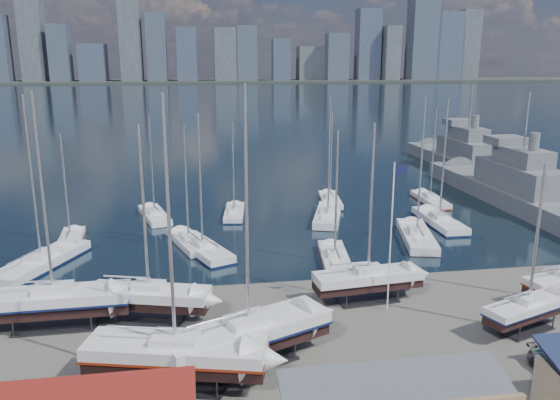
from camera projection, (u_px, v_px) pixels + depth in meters
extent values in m
plane|color=#605E59|center=(332.00, 328.00, 43.11)|extent=(1400.00, 1400.00, 0.00)
cube|color=#192C3A|center=(210.00, 97.00, 340.12)|extent=(1400.00, 600.00, 0.40)
cube|color=#2D332D|center=(202.00, 81.00, 588.88)|extent=(1400.00, 80.00, 2.20)
cube|color=#595E66|center=(33.00, 39.00, 552.47)|extent=(22.49, 24.47, 83.83)
cube|color=#3D4756|center=(60.00, 53.00, 553.02)|extent=(19.55, 21.83, 55.97)
cube|color=#475166|center=(93.00, 63.00, 565.97)|extent=(26.03, 30.49, 37.14)
cube|color=#595E66|center=(130.00, 37.00, 554.72)|extent=(21.60, 16.58, 87.63)
cube|color=#3D4756|center=(157.00, 47.00, 562.39)|extent=(19.42, 28.42, 67.60)
cube|color=#475166|center=(187.00, 54.00, 571.69)|extent=(20.24, 23.80, 54.09)
cube|color=#595E66|center=(226.00, 54.00, 574.73)|extent=(24.62, 19.72, 54.00)
cube|color=#3D4756|center=(247.00, 53.00, 576.08)|extent=(20.75, 17.93, 55.97)
cube|color=#475166|center=(281.00, 60.00, 581.54)|extent=(18.36, 16.25, 43.03)
cube|color=#595E66|center=(310.00, 63.00, 606.00)|extent=(28.49, 22.03, 35.69)
cube|color=#3D4756|center=(337.00, 57.00, 591.17)|extent=(23.34, 17.87, 49.11)
cube|color=#475166|center=(368.00, 45.00, 608.03)|extent=(25.35, 19.79, 75.95)
cube|color=#595E66|center=(390.00, 53.00, 607.55)|extent=(17.00, 27.45, 57.67)
cube|color=#3D4756|center=(423.00, 31.00, 607.16)|extent=(29.28, 24.05, 106.04)
cube|color=#475166|center=(445.00, 46.00, 624.91)|extent=(30.82, 28.37, 74.41)
cube|color=#595E66|center=(468.00, 45.00, 630.79)|extent=(21.74, 17.03, 77.48)
cube|color=#2D2D33|center=(57.00, 326.00, 43.42)|extent=(6.35, 2.99, 0.16)
cube|color=black|center=(55.00, 307.00, 43.03)|extent=(11.50, 2.92, 0.92)
cube|color=silver|center=(54.00, 297.00, 42.81)|extent=(11.51, 3.40, 0.92)
cube|color=#0D1945|center=(54.00, 302.00, 42.91)|extent=(11.62, 3.43, 0.18)
cube|color=silver|center=(53.00, 288.00, 42.63)|extent=(2.90, 1.97, 0.50)
cylinder|color=#B2B2B7|center=(43.00, 195.00, 40.81)|extent=(0.22, 0.22, 15.47)
cube|color=#2D2D33|center=(177.00, 383.00, 35.60)|extent=(6.93, 4.44, 0.16)
cube|color=black|center=(176.00, 361.00, 35.21)|extent=(11.96, 5.58, 0.93)
cube|color=silver|center=(176.00, 348.00, 34.99)|extent=(12.08, 6.06, 0.93)
cube|color=maroon|center=(176.00, 354.00, 35.09)|extent=(12.20, 6.12, 0.19)
cube|color=silver|center=(175.00, 338.00, 34.81)|extent=(3.31, 2.62, 0.50)
cylinder|color=#B2B2B7|center=(169.00, 224.00, 32.95)|extent=(0.22, 0.22, 15.71)
cube|color=#2D2D33|center=(151.00, 319.00, 44.55)|extent=(5.86, 3.88, 0.16)
cube|color=black|center=(150.00, 302.00, 44.18)|extent=(10.06, 4.98, 0.78)
cube|color=silver|center=(149.00, 293.00, 43.99)|extent=(10.17, 5.38, 0.78)
cube|color=silver|center=(148.00, 285.00, 43.83)|extent=(2.81, 2.27, 0.50)
cylinder|color=#B2B2B7|center=(144.00, 209.00, 42.28)|extent=(0.22, 0.22, 13.22)
cube|color=#2D2D33|center=(249.00, 362.00, 38.09)|extent=(7.20, 5.39, 0.16)
cube|color=black|center=(249.00, 342.00, 37.70)|extent=(12.04, 7.40, 0.95)
cube|color=silver|center=(248.00, 329.00, 37.47)|extent=(12.24, 7.86, 0.95)
cube|color=#0D1945|center=(249.00, 335.00, 37.57)|extent=(12.36, 7.94, 0.19)
cube|color=silver|center=(248.00, 319.00, 37.29)|extent=(3.53, 3.03, 0.50)
cylinder|color=#B2B2B7|center=(247.00, 210.00, 35.39)|extent=(0.22, 0.22, 16.07)
cube|color=#2D2D33|center=(367.00, 300.00, 48.18)|extent=(5.49, 2.95, 0.16)
cube|color=black|center=(368.00, 284.00, 47.81)|extent=(9.76, 3.27, 0.77)
cube|color=silver|center=(368.00, 276.00, 47.63)|extent=(9.80, 3.67, 0.77)
cube|color=silver|center=(368.00, 269.00, 47.47)|extent=(2.55, 1.85, 0.50)
cylinder|color=#B2B2B7|center=(371.00, 200.00, 45.96)|extent=(0.22, 0.22, 12.92)
cube|color=#2D2D33|center=(526.00, 330.00, 42.76)|extent=(4.82, 3.40, 0.16)
cube|color=black|center=(528.00, 313.00, 42.41)|extent=(8.16, 4.53, 0.64)
cube|color=silver|center=(529.00, 305.00, 42.25)|extent=(8.28, 4.85, 0.64)
cube|color=#0D1945|center=(528.00, 309.00, 42.33)|extent=(8.36, 4.90, 0.13)
cube|color=silver|center=(529.00, 298.00, 42.12)|extent=(2.34, 1.95, 0.50)
cylinder|color=#B2B2B7|center=(537.00, 235.00, 40.86)|extent=(0.22, 0.22, 10.79)
cube|color=black|center=(42.00, 270.00, 56.08)|extent=(7.61, 12.25, 0.97)
cube|color=silver|center=(41.00, 262.00, 55.85)|extent=(8.08, 12.45, 0.97)
cube|color=#0D1945|center=(42.00, 266.00, 55.96)|extent=(8.16, 12.58, 0.19)
cube|color=silver|center=(41.00, 255.00, 55.67)|extent=(3.10, 3.60, 0.50)
cylinder|color=#B2B2B7|center=(32.00, 179.00, 53.73)|extent=(0.22, 0.22, 16.38)
cube|color=black|center=(71.00, 246.00, 63.22)|extent=(2.88, 9.06, 0.71)
cube|color=silver|center=(71.00, 240.00, 63.04)|extent=(3.25, 9.09, 0.71)
cube|color=maroon|center=(71.00, 243.00, 63.12)|extent=(3.28, 9.18, 0.14)
cube|color=silver|center=(70.00, 235.00, 62.89)|extent=(1.68, 2.35, 0.50)
cylinder|color=#B2B2B7|center=(65.00, 187.00, 61.49)|extent=(0.22, 0.22, 12.02)
cube|color=black|center=(155.00, 221.00, 73.56)|extent=(4.74, 9.88, 0.77)
cube|color=silver|center=(155.00, 215.00, 73.38)|extent=(5.13, 9.98, 0.77)
cube|color=silver|center=(154.00, 210.00, 73.22)|extent=(2.19, 2.74, 0.50)
cylinder|color=#B2B2B7|center=(152.00, 165.00, 71.70)|extent=(0.22, 0.22, 12.98)
cube|color=black|center=(203.00, 255.00, 60.36)|extent=(6.46, 10.74, 0.85)
cube|color=silver|center=(203.00, 248.00, 60.15)|extent=(6.87, 10.91, 0.85)
cube|color=#0D1945|center=(203.00, 251.00, 60.25)|extent=(6.94, 11.02, 0.17)
cube|color=silver|center=(202.00, 242.00, 59.99)|extent=(2.67, 3.13, 0.50)
cylinder|color=#B2B2B7|center=(200.00, 181.00, 58.30)|extent=(0.22, 0.22, 14.30)
cube|color=black|center=(189.00, 247.00, 62.82)|extent=(5.14, 9.75, 0.76)
cube|color=silver|center=(189.00, 241.00, 62.64)|extent=(5.52, 9.87, 0.76)
cube|color=silver|center=(188.00, 236.00, 62.48)|extent=(2.26, 2.76, 0.50)
cylinder|color=#B2B2B7|center=(186.00, 183.00, 60.98)|extent=(0.22, 0.22, 12.85)
cube|color=black|center=(234.00, 217.00, 74.99)|extent=(3.21, 9.09, 0.71)
cube|color=silver|center=(234.00, 212.00, 74.81)|extent=(3.58, 9.14, 0.71)
cube|color=#0D1945|center=(234.00, 215.00, 74.89)|extent=(3.61, 9.23, 0.14)
cube|color=silver|center=(234.00, 208.00, 74.67)|extent=(1.76, 2.39, 0.50)
cylinder|color=#B2B2B7|center=(233.00, 167.00, 73.26)|extent=(0.22, 0.22, 12.01)
cube|color=black|center=(335.00, 265.00, 57.36)|extent=(3.57, 9.89, 0.77)
cube|color=silver|center=(335.00, 258.00, 57.17)|extent=(3.98, 9.95, 0.77)
cube|color=maroon|center=(335.00, 261.00, 57.26)|extent=(4.02, 10.05, 0.15)
cube|color=silver|center=(335.00, 252.00, 57.02)|extent=(1.93, 2.61, 0.50)
cylinder|color=#B2B2B7|center=(336.00, 194.00, 55.48)|extent=(0.22, 0.22, 13.06)
cube|color=black|center=(328.00, 222.00, 73.30)|extent=(5.99, 11.60, 0.91)
cube|color=silver|center=(328.00, 215.00, 73.07)|extent=(6.45, 11.74, 0.91)
cube|color=silver|center=(328.00, 210.00, 72.90)|extent=(2.67, 3.27, 0.50)
cylinder|color=#B2B2B7|center=(329.00, 155.00, 71.10)|extent=(0.22, 0.22, 15.28)
cube|color=black|center=(330.00, 205.00, 81.69)|extent=(3.43, 9.68, 0.76)
cube|color=silver|center=(330.00, 200.00, 81.50)|extent=(3.83, 9.73, 0.76)
cube|color=#0D1945|center=(330.00, 202.00, 81.59)|extent=(3.87, 9.83, 0.15)
cube|color=silver|center=(330.00, 196.00, 81.35)|extent=(1.88, 2.55, 0.50)
cylinder|color=#B2B2B7|center=(331.00, 155.00, 79.85)|extent=(0.22, 0.22, 12.79)
cube|color=black|center=(416.00, 243.00, 64.44)|extent=(5.35, 11.92, 0.93)
cube|color=silver|center=(417.00, 236.00, 64.21)|extent=(5.82, 12.03, 0.93)
cube|color=silver|center=(417.00, 230.00, 64.04)|extent=(2.56, 3.27, 0.50)
cylinder|color=#B2B2B7|center=(421.00, 167.00, 62.19)|extent=(0.22, 0.22, 15.65)
cube|color=black|center=(439.00, 227.00, 70.82)|extent=(2.84, 11.29, 0.90)
cube|color=silver|center=(439.00, 220.00, 70.60)|extent=(3.31, 11.30, 0.90)
cube|color=#0D1945|center=(439.00, 223.00, 70.70)|extent=(3.35, 11.41, 0.18)
cube|color=silver|center=(440.00, 215.00, 70.43)|extent=(1.93, 2.84, 0.50)
cylinder|color=#B2B2B7|center=(444.00, 159.00, 68.64)|extent=(0.22, 0.22, 15.19)
cube|color=black|center=(430.00, 204.00, 81.97)|extent=(2.64, 9.79, 0.78)
cube|color=silver|center=(430.00, 199.00, 81.78)|extent=(3.05, 9.80, 0.78)
cube|color=maroon|center=(430.00, 202.00, 81.86)|extent=(3.08, 9.90, 0.16)
cube|color=silver|center=(430.00, 195.00, 81.62)|extent=(1.71, 2.48, 0.50)
cylinder|color=#B2B2B7|center=(433.00, 154.00, 80.08)|extent=(0.22, 0.22, 13.11)
cube|color=slate|center=(518.00, 203.00, 80.10)|extent=(7.48, 45.94, 4.13)
cube|color=slate|center=(521.00, 177.00, 79.15)|extent=(5.92, 16.09, 3.60)
cube|color=slate|center=(523.00, 156.00, 78.42)|extent=(4.43, 9.20, 2.40)
cube|color=slate|center=(506.00, 140.00, 82.41)|extent=(5.16, 4.61, 1.20)
cylinder|color=#B2B2B7|center=(527.00, 120.00, 77.15)|extent=(0.30, 0.30, 8.00)
cube|color=slate|center=(466.00, 168.00, 106.31)|extent=(8.12, 44.86, 4.02)
cube|color=slate|center=(467.00, 149.00, 105.38)|extent=(6.06, 15.77, 3.60)
cube|color=slate|center=(468.00, 133.00, 104.65)|extent=(4.49, 9.03, 2.40)
cube|color=slate|center=(459.00, 122.00, 108.53)|extent=(5.10, 4.58, 1.20)
cylinder|color=#B2B2B7|center=(471.00, 106.00, 103.38)|extent=(0.30, 0.30, 8.00)
cylinder|color=white|center=(391.00, 238.00, 44.80)|extent=(0.12, 0.12, 12.77)
cube|color=#141540|center=(401.00, 170.00, 43.48)|extent=(1.06, 0.05, 0.74)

